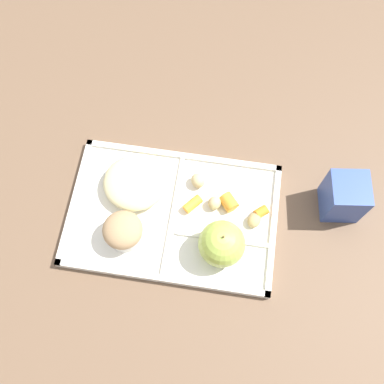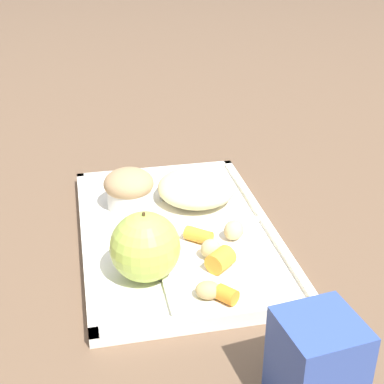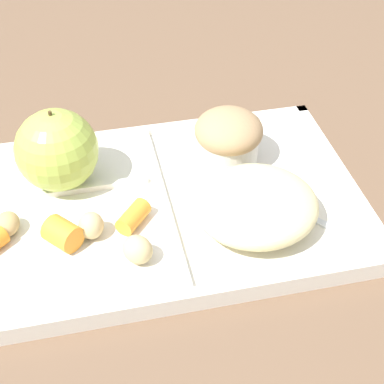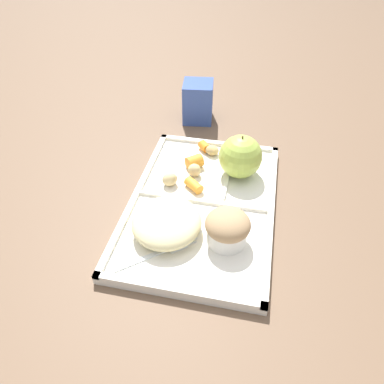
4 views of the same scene
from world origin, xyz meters
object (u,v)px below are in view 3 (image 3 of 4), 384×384
(lunch_tray, at_px, (164,207))
(plastic_fork, at_px, (294,210))
(bran_muffin, at_px, (228,137))
(green_apple, at_px, (57,150))

(lunch_tray, height_order, plastic_fork, lunch_tray)
(lunch_tray, bearing_deg, bran_muffin, 34.40)
(green_apple, height_order, plastic_fork, green_apple)
(lunch_tray, relative_size, green_apple, 4.46)
(plastic_fork, bearing_deg, green_apple, 156.86)
(lunch_tray, bearing_deg, green_apple, 150.44)
(lunch_tray, xyz_separation_m, green_apple, (-0.10, 0.06, 0.05))
(green_apple, xyz_separation_m, plastic_fork, (0.22, -0.10, -0.04))
(bran_muffin, relative_size, plastic_fork, 0.61)
(lunch_tray, bearing_deg, plastic_fork, -17.59)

